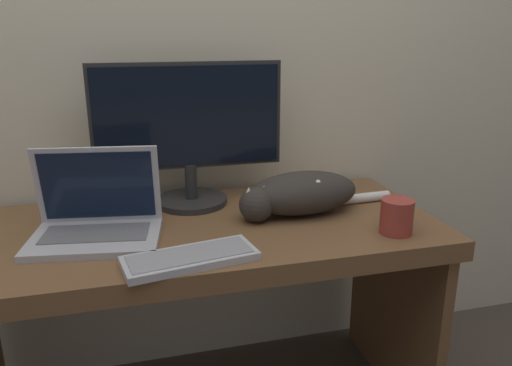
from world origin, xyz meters
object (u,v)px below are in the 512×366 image
object	(u,v)px
monitor	(189,132)
coffee_mug	(397,216)
laptop	(96,221)
cat	(299,193)
external_keyboard	(190,258)

from	to	relation	value
monitor	coffee_mug	size ratio (longest dim) A/B	6.05
laptop	cat	size ratio (longest dim) A/B	0.70
monitor	external_keyboard	distance (m)	0.50
laptop	external_keyboard	distance (m)	0.32
monitor	laptop	distance (m)	0.42
external_keyboard	coffee_mug	bearing A→B (deg)	-6.31
coffee_mug	external_keyboard	bearing A→B (deg)	-176.51
laptop	cat	bearing A→B (deg)	12.09
coffee_mug	monitor	bearing A→B (deg)	143.01
laptop	coffee_mug	bearing A→B (deg)	-3.64
external_keyboard	cat	size ratio (longest dim) A/B	0.65
monitor	external_keyboard	world-z (taller)	monitor
external_keyboard	cat	bearing A→B (deg)	24.04
monitor	cat	xyz separation A→B (m)	(0.32, -0.19, -0.18)
cat	monitor	bearing A→B (deg)	146.37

